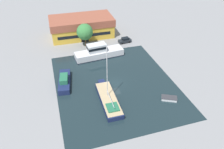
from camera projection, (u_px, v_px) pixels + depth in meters
name	position (u px, v px, depth m)	size (l,w,h in m)	color
ground_plane	(115.00, 84.00, 52.42)	(440.00, 440.00, 0.00)	gray
water_canal	(115.00, 84.00, 52.42)	(27.62, 32.91, 0.01)	#19282D
warehouse_building	(82.00, 26.00, 73.02)	(20.77, 11.31, 6.32)	gold
quay_tree_near_building	(85.00, 32.00, 65.54)	(4.93, 4.93, 7.25)	brown
parked_car	(125.00, 40.00, 69.78)	(4.27, 2.21, 1.71)	#1E2328
sailboat_moored	(108.00, 99.00, 46.85)	(3.54, 12.88, 13.06)	#19234C
motor_cruiser	(99.00, 52.00, 61.93)	(14.14, 4.95, 4.11)	silver
small_dinghy	(169.00, 98.00, 47.48)	(3.73, 2.96, 0.68)	white
cabin_boat	(64.00, 81.00, 51.74)	(3.89, 8.97, 2.48)	#19234C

